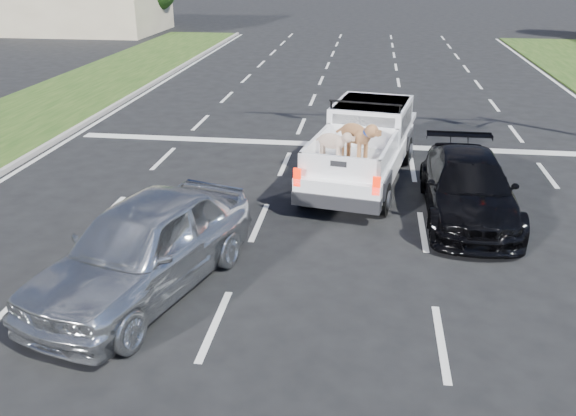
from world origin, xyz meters
TOP-DOWN VIEW (x-y plane):
  - ground at (0.00, 0.00)m, footprint 160.00×160.00m
  - road_markings at (0.00, 6.56)m, footprint 17.75×60.00m
  - building_left at (-20.00, 36.00)m, footprint 10.00×8.00m
  - pickup_truck at (0.38, 7.02)m, footprint 2.85×5.66m
  - silver_sedan at (-3.18, 0.92)m, footprint 3.29×5.23m
  - black_coupe at (2.74, 4.97)m, footprint 1.91×4.67m

SIDE VIEW (x-z plane):
  - ground at x=0.00m, z-range 0.00..0.00m
  - road_markings at x=0.00m, z-range 0.00..0.01m
  - black_coupe at x=2.74m, z-range 0.00..1.35m
  - silver_sedan at x=-3.18m, z-range 0.00..1.66m
  - pickup_truck at x=0.38m, z-range -0.07..1.96m
  - building_left at x=-20.00m, z-range 0.00..4.40m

